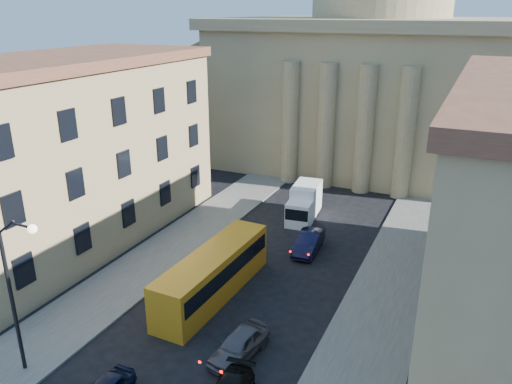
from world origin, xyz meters
TOP-DOWN VIEW (x-y plane):
  - sidewalk_left at (-8.50, 18.00)m, footprint 5.00×60.00m
  - sidewalk_right at (8.50, 18.00)m, footprint 5.00×60.00m
  - church at (0.00, 55.47)m, footprint 68.02×28.76m
  - building_left at (-17.00, 22.00)m, footprint 11.60×26.60m
  - street_lamp at (-6.97, 8.00)m, footprint 2.62×0.44m
  - car_right_far at (2.29, 13.74)m, footprint 2.31×4.53m
  - car_right_distant at (1.59, 27.39)m, footprint 1.90×4.71m
  - city_bus at (-2.05, 18.68)m, footprint 2.89×11.08m
  - box_truck at (-0.97, 33.50)m, footprint 2.71×5.70m

SIDE VIEW (x-z plane):
  - sidewalk_left at x=-8.50m, z-range 0.00..0.15m
  - sidewalk_right at x=8.50m, z-range 0.00..0.15m
  - car_right_far at x=2.29m, z-range 0.00..1.48m
  - car_right_distant at x=1.59m, z-range 0.00..1.52m
  - box_truck at x=-0.97m, z-range -0.08..2.95m
  - city_bus at x=-2.05m, z-range 0.12..3.22m
  - street_lamp at x=-6.97m, z-range 0.87..9.70m
  - building_left at x=-17.00m, z-range 0.07..14.77m
  - church at x=0.00m, z-range -6.42..30.18m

